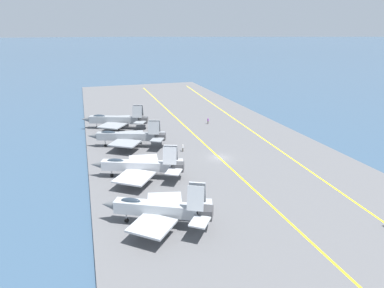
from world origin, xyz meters
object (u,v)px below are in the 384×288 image
at_px(parked_jet_third, 128,136).
at_px(crew_purple_vest, 208,121).
at_px(parked_jet_second, 139,166).
at_px(parked_jet_fourth, 116,120).
at_px(crew_white_vest, 183,147).
at_px(parked_jet_nearest, 159,209).

relative_size(parked_jet_third, crew_purple_vest, 10.03).
xyz_separation_m(parked_jet_second, parked_jet_fourth, (32.72, 0.81, 0.14)).
bearing_deg(crew_purple_vest, crew_white_vest, 146.45).
bearing_deg(crew_white_vest, crew_purple_vest, -33.55).
relative_size(parked_jet_nearest, crew_purple_vest, 8.72).
bearing_deg(parked_jet_nearest, parked_jet_fourth, 0.91).
height_order(parked_jet_second, crew_purple_vest, parked_jet_second).
bearing_deg(parked_jet_second, crew_purple_vest, -38.46).
height_order(parked_jet_second, parked_jet_third, parked_jet_third).
bearing_deg(parked_jet_fourth, parked_jet_third, -175.72).
relative_size(parked_jet_second, parked_jet_third, 0.96).
height_order(parked_jet_nearest, parked_jet_fourth, parked_jet_nearest).
height_order(crew_white_vest, crew_purple_vest, crew_purple_vest).
bearing_deg(crew_white_vest, parked_jet_nearest, 157.62).
xyz_separation_m(parked_jet_third, crew_purple_vest, (12.79, -23.37, -1.54)).
relative_size(parked_jet_fourth, crew_white_vest, 10.52).
xyz_separation_m(parked_jet_fourth, crew_purple_vest, (-2.84, -24.54, -1.47)).
relative_size(parked_jet_third, parked_jet_fourth, 0.99).
height_order(parked_jet_nearest, crew_purple_vest, parked_jet_nearest).
xyz_separation_m(parked_jet_nearest, parked_jet_third, (33.20, -0.39, -0.04)).
height_order(parked_jet_fourth, crew_white_vest, parked_jet_fourth).
distance_m(parked_jet_nearest, crew_purple_vest, 51.79).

